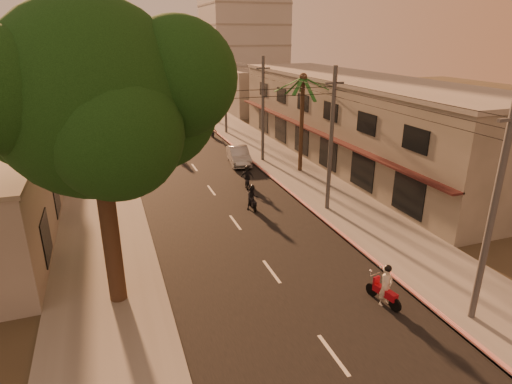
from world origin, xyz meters
TOP-DOWN VIEW (x-y plane):
  - ground at (0.00, 0.00)m, footprint 160.00×160.00m
  - road at (0.00, 20.00)m, footprint 10.00×140.00m
  - sidewalk_right at (7.50, 20.00)m, footprint 5.00×140.00m
  - sidewalk_left at (-7.50, 20.00)m, footprint 5.00×140.00m
  - curb_stripe at (5.10, 15.00)m, footprint 0.20×60.00m
  - shophouse_row at (13.95, 18.00)m, footprint 8.80×34.20m
  - distant_tower at (16.00, 56.00)m, footprint 12.10×12.10m
  - broadleaf_tree at (-6.61, 2.14)m, footprint 9.60×8.70m
  - palm_tree at (8.00, 16.00)m, footprint 5.00×5.00m
  - utility_poles at (6.20, 20.00)m, footprint 1.20×48.26m
  - filler_right at (14.00, 45.00)m, footprint 8.00×14.00m
  - filler_left_near at (-14.00, 34.00)m, footprint 8.00×14.00m
  - filler_left_far at (-14.00, 52.00)m, footprint 8.00×14.00m
  - scooter_red at (3.51, -1.98)m, footprint 0.88×1.88m
  - scooter_mid_a at (1.67, 9.65)m, footprint 0.83×1.71m
  - scooter_mid_b at (2.67, 13.79)m, footprint 1.13×1.63m
  - scooter_far_a at (-0.96, 23.80)m, footprint 0.83×1.73m
  - scooter_far_b at (4.20, 30.47)m, footprint 1.08×1.64m
  - parked_car at (3.90, 19.81)m, footprint 2.82×5.00m

SIDE VIEW (x-z plane):
  - ground at x=0.00m, z-range 0.00..0.00m
  - road at x=0.00m, z-range 0.00..0.02m
  - sidewalk_right at x=7.50m, z-range 0.00..0.12m
  - sidewalk_left at x=-7.50m, z-range 0.00..0.12m
  - curb_stripe at x=5.10m, z-range 0.00..0.20m
  - scooter_far_b at x=4.20m, z-range -0.07..1.54m
  - scooter_mid_b at x=2.67m, z-range -0.07..1.58m
  - parked_car at x=3.90m, z-range 0.00..1.51m
  - scooter_mid_a at x=1.67m, z-range -0.08..1.59m
  - scooter_far_a at x=-0.96m, z-range -0.09..1.61m
  - scooter_red at x=3.51m, z-range -0.11..1.76m
  - filler_left_near at x=-14.00m, z-range 0.00..4.40m
  - filler_right at x=14.00m, z-range 0.00..6.00m
  - filler_left_far at x=-14.00m, z-range 0.00..7.00m
  - shophouse_row at x=13.95m, z-range 0.00..7.30m
  - utility_poles at x=6.20m, z-range 2.04..11.04m
  - palm_tree at x=8.00m, z-range 3.05..11.25m
  - broadleaf_tree at x=-6.61m, z-range 2.43..14.53m
  - distant_tower at x=16.00m, z-range 0.00..28.00m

